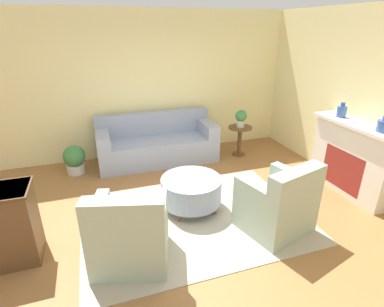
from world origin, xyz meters
TOP-DOWN VIEW (x-y plane):
  - ground_plane at (0.00, 0.00)m, footprint 16.00×16.00m
  - wall_back at (0.00, 2.65)m, footprint 9.18×0.12m
  - wall_right at (2.87, 0.00)m, footprint 0.12×9.62m
  - rug at (0.00, 0.00)m, footprint 3.02×2.18m
  - couch at (-0.05, 2.13)m, footprint 2.27×0.87m
  - armchair_left at (-0.94, -0.57)m, footprint 0.98×0.93m
  - armchair_right at (0.94, -0.57)m, footprint 0.98×0.93m
  - ottoman_table at (0.05, 0.27)m, footprint 0.87×0.87m
  - side_table at (1.62, 1.86)m, footprint 0.48×0.48m
  - fireplace at (2.62, -0.03)m, footprint 0.44×1.51m
  - vase_mantel_near at (2.61, 0.36)m, footprint 0.15×0.15m
  - vase_mantel_far at (2.61, -0.42)m, footprint 0.19×0.19m
  - potted_plant_on_side_table at (1.62, 1.86)m, footprint 0.23×0.23m
  - potted_plant_floor at (-1.59, 2.04)m, footprint 0.38×0.38m

SIDE VIEW (x-z plane):
  - ground_plane at x=0.00m, z-range 0.00..0.00m
  - rug at x=0.00m, z-range 0.00..0.01m
  - potted_plant_floor at x=-1.59m, z-range 0.01..0.54m
  - ottoman_table at x=0.05m, z-range 0.07..0.54m
  - couch at x=-0.05m, z-range -0.12..0.80m
  - armchair_left at x=-0.94m, z-range -0.10..0.85m
  - armchair_right at x=0.94m, z-range -0.10..0.85m
  - side_table at x=1.62m, z-range 0.10..0.71m
  - fireplace at x=2.62m, z-range 0.03..1.16m
  - potted_plant_on_side_table at x=1.62m, z-range 0.63..0.98m
  - vase_mantel_far at x=2.61m, z-range 1.12..1.34m
  - vase_mantel_near at x=2.61m, z-range 1.11..1.35m
  - wall_back at x=0.00m, z-range 0.00..2.80m
  - wall_right at x=2.87m, z-range 0.00..2.80m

